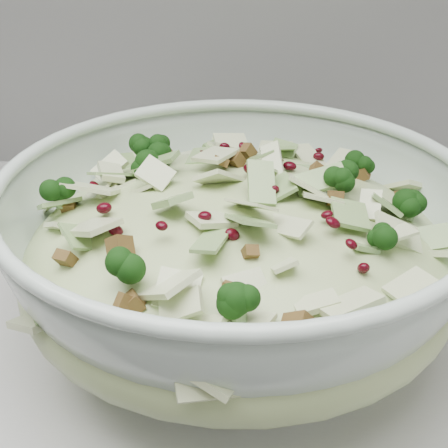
# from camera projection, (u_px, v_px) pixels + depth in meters

# --- Properties ---
(mixing_bowl) EXTENTS (0.46, 0.46, 0.17)m
(mixing_bowl) POSITION_uv_depth(u_px,v_px,m) (238.00, 256.00, 0.56)
(mixing_bowl) COLOR #B3C5B9
(mixing_bowl) RESTS_ON counter
(salad) EXTENTS (0.40, 0.40, 0.17)m
(salad) POSITION_uv_depth(u_px,v_px,m) (238.00, 230.00, 0.54)
(salad) COLOR #B5C687
(salad) RESTS_ON mixing_bowl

